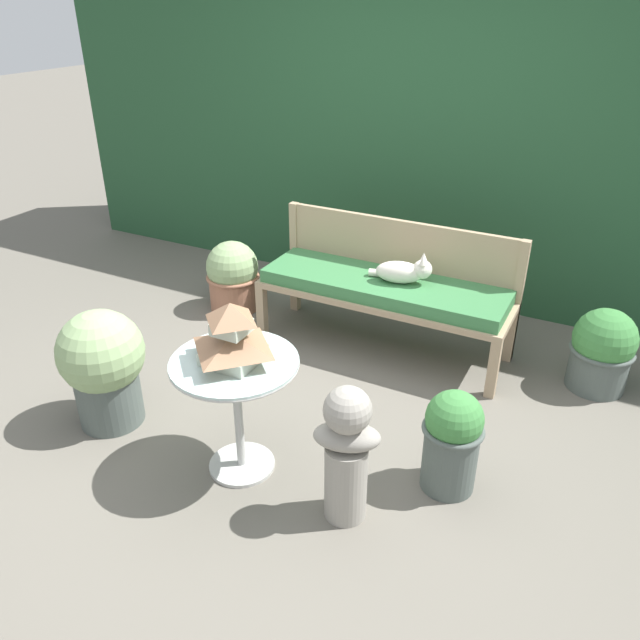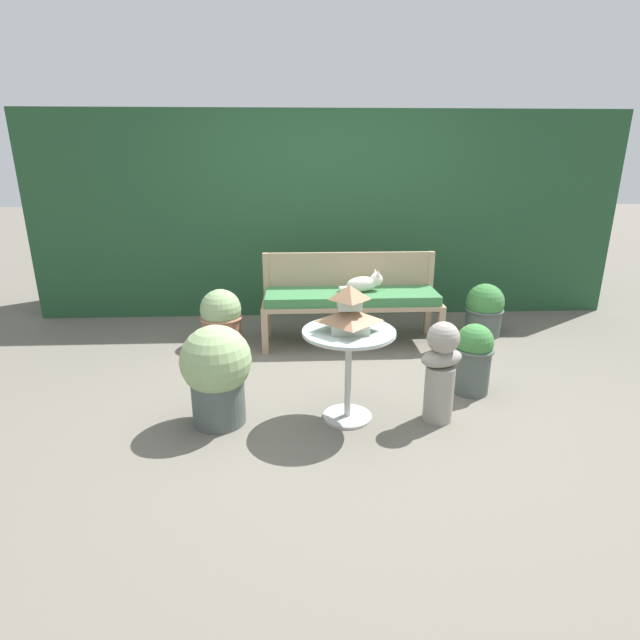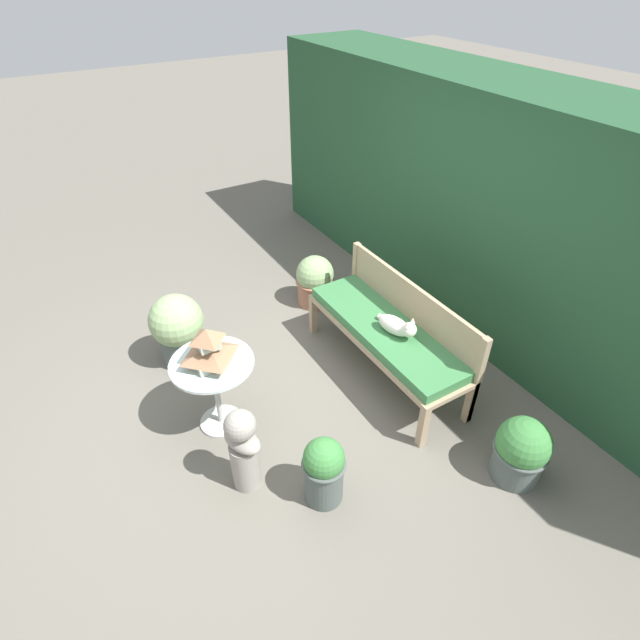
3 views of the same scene
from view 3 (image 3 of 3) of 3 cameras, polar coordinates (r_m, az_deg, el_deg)
The scene contains 12 objects.
ground at distance 4.25m, azimuth -5.95°, elevation -9.43°, with size 30.00×30.00×0.00m, color #666056.
foliage_hedge_back at distance 4.92m, azimuth 20.50°, elevation 11.14°, with size 6.40×1.01×2.20m, color #234C2D.
garden_bench at distance 4.26m, azimuth 7.48°, elevation -1.49°, with size 1.68×0.54×0.51m.
bench_backrest at distance 4.29m, azimuth 10.31°, elevation 1.48°, with size 1.68×0.06×0.84m.
cat at distance 4.10m, azimuth 8.82°, elevation -0.66°, with size 0.42×0.21×0.21m.
patio_table at distance 3.81m, azimuth -12.03°, elevation -6.31°, with size 0.62×0.62×0.65m.
pagoda_birdhouse at distance 3.63m, azimuth -12.57°, elevation -3.21°, with size 0.33×0.33×0.31m.
garden_bust at distance 3.49m, azimuth -8.76°, elevation -14.25°, with size 0.34×0.26×0.71m.
potted_plant_table_near at distance 5.21m, azimuth -0.58°, elevation 4.51°, with size 0.41×0.41×0.54m.
potted_plant_bench_right at distance 3.85m, azimuth 22.00°, elevation -13.65°, with size 0.38×0.38×0.53m.
potted_plant_bench_left at distance 3.45m, azimuth 0.43°, elevation -16.72°, with size 0.30×0.30×0.55m.
potted_plant_patio_mid at distance 4.56m, azimuth -15.95°, elevation -0.90°, with size 0.47×0.47×0.69m.
Camera 3 is at (2.71, -1.12, 3.08)m, focal length 28.00 mm.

